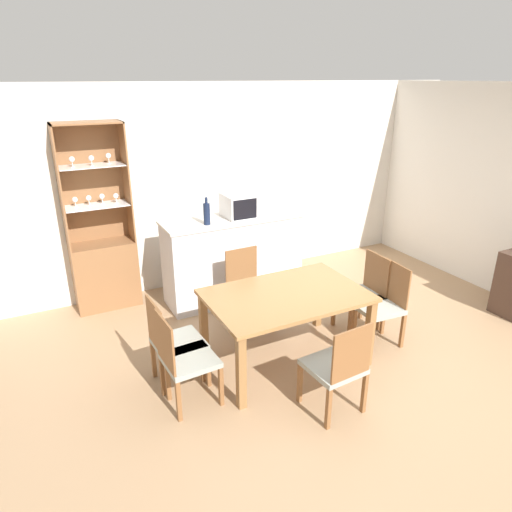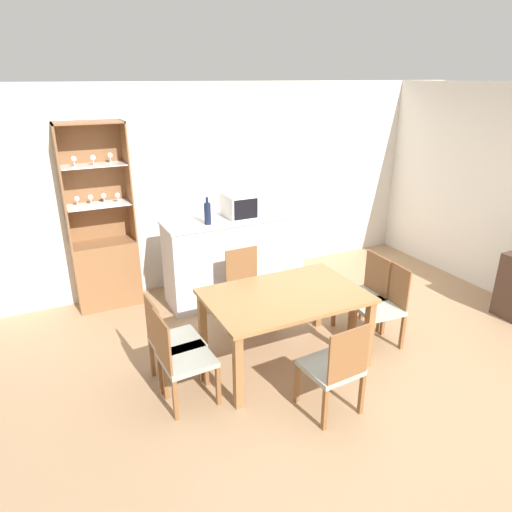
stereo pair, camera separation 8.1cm
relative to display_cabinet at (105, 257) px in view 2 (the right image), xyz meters
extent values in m
plane|color=#A37F5B|center=(1.91, -2.43, -0.60)|extent=(18.00, 18.00, 0.00)
cube|color=silver|center=(1.91, 0.20, 0.67)|extent=(6.80, 0.06, 2.55)
cube|color=silver|center=(1.45, -0.50, -0.10)|extent=(1.67, 0.54, 1.01)
cube|color=beige|center=(1.45, -0.50, 0.42)|extent=(1.70, 0.57, 0.03)
cube|color=brown|center=(0.00, -0.01, -0.21)|extent=(0.73, 0.37, 0.80)
cube|color=brown|center=(0.00, 0.16, 0.87)|extent=(0.73, 0.02, 1.36)
cube|color=brown|center=(-0.36, -0.01, 0.87)|extent=(0.02, 0.37, 1.36)
cube|color=brown|center=(0.36, -0.01, 0.87)|extent=(0.02, 0.37, 1.36)
cube|color=brown|center=(0.00, -0.01, 1.54)|extent=(0.73, 0.37, 0.02)
cube|color=white|center=(0.00, -0.01, 0.64)|extent=(0.68, 0.32, 0.01)
cube|color=white|center=(0.00, -0.01, 1.09)|extent=(0.68, 0.32, 0.01)
cylinder|color=white|center=(-0.22, 0.02, 0.65)|extent=(0.04, 0.04, 0.01)
cylinder|color=white|center=(-0.22, 0.02, 0.68)|extent=(0.01, 0.01, 0.06)
sphere|color=white|center=(-0.22, 0.02, 0.73)|extent=(0.06, 0.06, 0.06)
cylinder|color=white|center=(-0.19, -0.04, 1.10)|extent=(0.04, 0.04, 0.01)
cylinder|color=white|center=(-0.19, -0.04, 1.13)|extent=(0.01, 0.01, 0.06)
sphere|color=white|center=(-0.19, -0.04, 1.18)|extent=(0.06, 0.06, 0.06)
cylinder|color=white|center=(-0.07, 0.02, 0.65)|extent=(0.04, 0.04, 0.01)
cylinder|color=white|center=(-0.07, 0.02, 0.68)|extent=(0.01, 0.01, 0.06)
sphere|color=white|center=(-0.07, 0.02, 0.73)|extent=(0.06, 0.06, 0.06)
cylinder|color=white|center=(0.00, -0.06, 1.10)|extent=(0.04, 0.04, 0.01)
cylinder|color=white|center=(0.00, -0.06, 1.13)|extent=(0.01, 0.01, 0.06)
sphere|color=white|center=(0.00, -0.06, 1.18)|extent=(0.06, 0.06, 0.06)
cylinder|color=white|center=(0.07, 0.03, 0.65)|extent=(0.04, 0.04, 0.01)
cylinder|color=white|center=(0.07, 0.03, 0.68)|extent=(0.01, 0.01, 0.06)
sphere|color=white|center=(0.07, 0.03, 0.73)|extent=(0.06, 0.06, 0.06)
cylinder|color=white|center=(0.19, 0.02, 1.10)|extent=(0.04, 0.04, 0.01)
cylinder|color=white|center=(0.19, 0.02, 1.13)|extent=(0.01, 0.01, 0.06)
sphere|color=white|center=(0.19, 0.02, 1.18)|extent=(0.06, 0.06, 0.06)
cylinder|color=white|center=(0.22, -0.02, 0.65)|extent=(0.04, 0.04, 0.01)
cylinder|color=white|center=(0.22, -0.02, 0.68)|extent=(0.01, 0.01, 0.06)
sphere|color=white|center=(0.22, -0.02, 0.73)|extent=(0.06, 0.06, 0.06)
cube|color=olive|center=(1.31, -2.00, 0.10)|extent=(1.46, 0.97, 0.04)
cube|color=olive|center=(0.64, -2.43, -0.26)|extent=(0.07, 0.07, 0.69)
cube|color=olive|center=(1.98, -2.43, -0.26)|extent=(0.07, 0.07, 0.69)
cube|color=olive|center=(0.64, -1.58, -0.26)|extent=(0.07, 0.07, 0.69)
cube|color=olive|center=(1.98, -1.58, -0.26)|extent=(0.07, 0.07, 0.69)
cube|color=#999E93|center=(1.31, -2.77, -0.20)|extent=(0.44, 0.44, 0.05)
cube|color=brown|center=(1.32, -2.96, 0.03)|extent=(0.38, 0.04, 0.43)
cube|color=brown|center=(1.11, -2.59, -0.41)|extent=(0.04, 0.04, 0.38)
cube|color=brown|center=(1.49, -2.56, -0.41)|extent=(0.04, 0.04, 0.38)
cube|color=brown|center=(1.14, -2.97, -0.41)|extent=(0.04, 0.04, 0.38)
cube|color=brown|center=(1.51, -2.94, -0.41)|extent=(0.04, 0.04, 0.38)
cube|color=#999E93|center=(2.32, -1.86, -0.20)|extent=(0.43, 0.43, 0.05)
cube|color=brown|center=(2.52, -1.86, 0.03)|extent=(0.03, 0.38, 0.43)
cube|color=brown|center=(2.13, -2.04, -0.41)|extent=(0.04, 0.04, 0.38)
cube|color=brown|center=(2.14, -1.66, -0.41)|extent=(0.04, 0.04, 0.38)
cube|color=brown|center=(2.50, -2.05, -0.41)|extent=(0.04, 0.04, 0.38)
cube|color=brown|center=(2.52, -1.68, -0.41)|extent=(0.04, 0.04, 0.38)
cube|color=#999E93|center=(0.30, -1.86, -0.20)|extent=(0.44, 0.44, 0.05)
cube|color=brown|center=(0.10, -1.87, 0.03)|extent=(0.04, 0.38, 0.43)
cube|color=brown|center=(0.48, -1.66, -0.41)|extent=(0.04, 0.04, 0.38)
cube|color=brown|center=(0.50, -2.03, -0.41)|extent=(0.04, 0.04, 0.38)
cube|color=brown|center=(0.10, -1.68, -0.41)|extent=(0.04, 0.04, 0.38)
cube|color=brown|center=(0.12, -2.06, -0.41)|extent=(0.04, 0.04, 0.38)
cube|color=#999E93|center=(2.32, -2.15, -0.20)|extent=(0.45, 0.45, 0.05)
cube|color=brown|center=(2.52, -2.16, 0.03)|extent=(0.05, 0.38, 0.43)
cube|color=brown|center=(2.12, -2.32, -0.41)|extent=(0.04, 0.04, 0.38)
cube|color=brown|center=(2.15, -1.95, -0.41)|extent=(0.04, 0.04, 0.38)
cube|color=brown|center=(2.49, -2.35, -0.41)|extent=(0.04, 0.04, 0.38)
cube|color=brown|center=(2.52, -1.97, -0.41)|extent=(0.04, 0.04, 0.38)
cube|color=#999E93|center=(1.31, -1.24, -0.20)|extent=(0.43, 0.43, 0.05)
cube|color=brown|center=(1.31, -1.04, 0.03)|extent=(0.38, 0.03, 0.43)
cube|color=brown|center=(1.51, -1.42, -0.41)|extent=(0.04, 0.04, 0.38)
cube|color=brown|center=(1.13, -1.43, -0.41)|extent=(0.04, 0.04, 0.38)
cube|color=brown|center=(1.49, -1.04, -0.41)|extent=(0.04, 0.04, 0.38)
cube|color=brown|center=(1.12, -1.06, -0.41)|extent=(0.04, 0.04, 0.38)
cube|color=#999E93|center=(0.30, -2.15, -0.20)|extent=(0.44, 0.44, 0.05)
cube|color=brown|center=(0.10, -2.16, 0.03)|extent=(0.04, 0.38, 0.43)
cube|color=brown|center=(0.48, -1.95, -0.41)|extent=(0.04, 0.04, 0.38)
cube|color=brown|center=(0.50, -2.33, -0.41)|extent=(0.04, 0.04, 0.38)
cube|color=brown|center=(0.10, -1.97, -0.41)|extent=(0.04, 0.04, 0.38)
cube|color=brown|center=(0.12, -2.35, -0.41)|extent=(0.04, 0.04, 0.38)
cube|color=silver|center=(1.59, -0.49, 0.57)|extent=(0.47, 0.39, 0.27)
cube|color=black|center=(1.53, -0.68, 0.57)|extent=(0.30, 0.01, 0.23)
cylinder|color=#141E38|center=(1.08, -0.61, 0.56)|extent=(0.08, 0.08, 0.25)
cylinder|color=#141E38|center=(1.08, -0.61, 0.72)|extent=(0.03, 0.03, 0.07)
camera|label=1|loc=(-0.67, -5.26, 2.00)|focal=32.00mm
camera|label=2|loc=(-0.60, -5.30, 2.00)|focal=32.00mm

